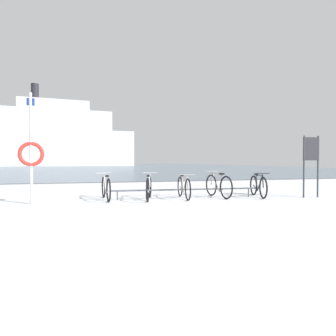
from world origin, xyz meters
name	(u,v)px	position (x,y,z in m)	size (l,w,h in m)	color
ground	(104,167)	(0.00, 53.90, -0.04)	(80.00, 132.00, 0.08)	white
bike_rack	(186,190)	(1.35, 2.36, 0.27)	(4.77, 0.24, 0.31)	#4C5156
bicycle_0	(106,188)	(-1.13, 2.61, 0.37)	(0.46, 1.76, 0.81)	black
bicycle_1	(149,188)	(0.15, 2.34, 0.37)	(0.58, 1.70, 0.81)	black
bicycle_2	(184,187)	(1.27, 2.34, 0.36)	(0.46, 1.74, 0.78)	black
bicycle_3	(218,186)	(2.44, 2.33, 0.38)	(0.46, 1.68, 0.85)	black
bicycle_4	(258,186)	(3.77, 2.14, 0.36)	(0.53, 1.63, 0.80)	black
info_sign	(311,156)	(5.32, 1.57, 1.36)	(0.55, 0.10, 2.00)	#33383D
rescue_post	(31,151)	(-3.14, 2.23, 1.46)	(0.68, 0.10, 3.04)	silver
ferry_ship	(58,139)	(-11.29, 74.45, 7.10)	(38.94, 13.73, 21.15)	white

